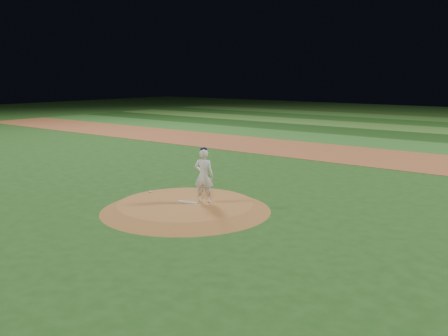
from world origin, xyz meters
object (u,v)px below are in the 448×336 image
Objects in this scene: pitchers_mound at (186,206)px; rosin_bag at (150,192)px; pitcher_on_mound at (204,175)px; pitching_rubber at (188,202)px.

rosin_bag is at bearing 171.59° from pitchers_mound.
rosin_bag reaches higher than pitchers_mound.
rosin_bag is 2.51m from pitcher_on_mound.
pitcher_on_mound reaches higher than pitchers_mound.
pitchers_mound is at bearing -143.88° from pitching_rubber.
pitcher_on_mound is (2.36, 0.15, 0.86)m from rosin_bag.
rosin_bag is at bearing 155.94° from pitching_rubber.
pitchers_mound is 53.66× the size of rosin_bag.
rosin_bag is 0.06× the size of pitcher_on_mound.
pitchers_mound is 1.17m from pitcher_on_mound.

